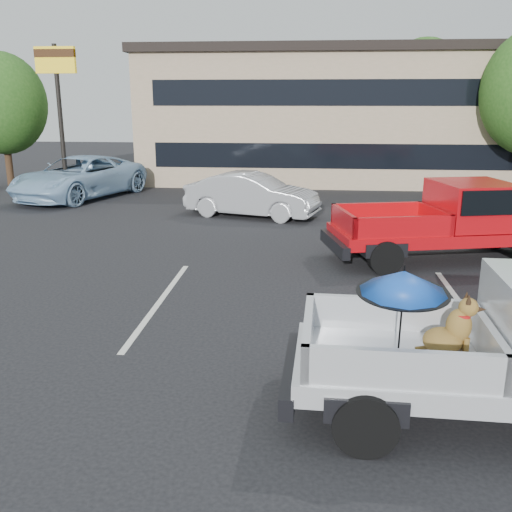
% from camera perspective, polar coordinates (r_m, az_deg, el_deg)
% --- Properties ---
extents(ground, '(90.00, 90.00, 0.00)m').
position_cam_1_polar(ground, '(9.45, 5.37, -9.22)').
color(ground, black).
rests_on(ground, ground).
extents(stripe_left, '(0.12, 5.00, 0.01)m').
position_cam_1_polar(stripe_left, '(11.66, -9.57, -4.47)').
color(stripe_left, silver).
rests_on(stripe_left, ground).
extents(stripe_right, '(0.12, 5.00, 0.01)m').
position_cam_1_polar(stripe_right, '(11.71, 20.27, -5.16)').
color(stripe_right, silver).
rests_on(stripe_right, ground).
extents(motel_building, '(20.40, 8.40, 6.30)m').
position_cam_1_polar(motel_building, '(29.66, 9.52, 13.81)').
color(motel_building, tan).
rests_on(motel_building, ground).
extents(motel_sign, '(1.60, 0.22, 6.00)m').
position_cam_1_polar(motel_sign, '(24.68, -19.27, 16.28)').
color(motel_sign, black).
rests_on(motel_sign, ground).
extents(tree_left, '(3.96, 3.96, 6.02)m').
position_cam_1_polar(tree_left, '(29.13, -24.05, 13.74)').
color(tree_left, '#332114').
rests_on(tree_left, ground).
extents(tree_back, '(4.68, 4.68, 7.11)m').
position_cam_1_polar(tree_back, '(33.16, 16.41, 15.65)').
color(tree_back, '#332114').
rests_on(tree_back, ground).
extents(red_pickup, '(6.29, 3.36, 1.97)m').
position_cam_1_polar(red_pickup, '(15.12, 20.05, 3.61)').
color(red_pickup, black).
rests_on(red_pickup, ground).
extents(silver_sedan, '(4.82, 2.81, 1.50)m').
position_cam_1_polar(silver_sedan, '(19.69, -0.40, 6.13)').
color(silver_sedan, '#A1A3A8').
rests_on(silver_sedan, ground).
extents(blue_suv, '(4.66, 6.68, 1.69)m').
position_cam_1_polar(blue_suv, '(24.53, -17.26, 7.51)').
color(blue_suv, '#8FB6D6').
rests_on(blue_suv, ground).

